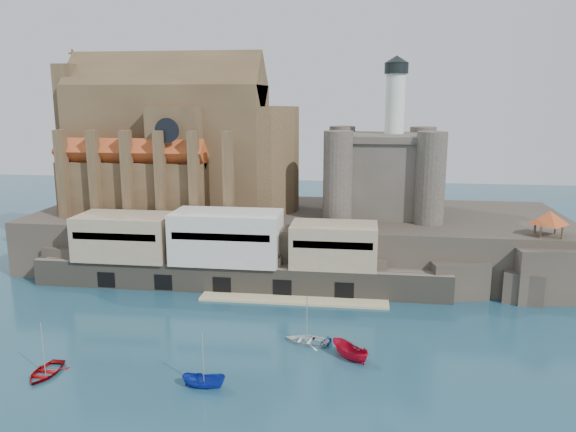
% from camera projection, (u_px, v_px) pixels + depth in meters
% --- Properties ---
extents(ground, '(300.00, 300.00, 0.00)m').
position_uv_depth(ground, '(260.00, 349.00, 72.01)').
color(ground, '#173C4D').
rests_on(ground, ground).
extents(promontory, '(100.00, 36.00, 10.00)m').
position_uv_depth(promontory, '(296.00, 238.00, 109.18)').
color(promontory, '#2C2621').
rests_on(promontory, ground).
extents(quay, '(70.00, 12.00, 13.05)m').
position_uv_depth(quay, '(226.00, 253.00, 94.46)').
color(quay, '#5F594C').
rests_on(quay, ground).
extents(church, '(47.00, 25.93, 30.51)m').
position_uv_depth(church, '(178.00, 147.00, 111.17)').
color(church, '#4D3A24').
rests_on(church, promontory).
extents(castle_keep, '(21.20, 21.20, 29.30)m').
position_uv_depth(castle_keep, '(383.00, 170.00, 105.91)').
color(castle_keep, '#453F36').
rests_on(castle_keep, promontory).
extents(rock_outcrop, '(14.50, 10.50, 8.70)m').
position_uv_depth(rock_outcrop, '(545.00, 272.00, 90.69)').
color(rock_outcrop, '#2C2621').
rests_on(rock_outcrop, ground).
extents(pavilion, '(6.40, 6.40, 5.40)m').
position_uv_depth(pavilion, '(549.00, 219.00, 89.04)').
color(pavilion, '#4D3A24').
rests_on(pavilion, rock_outcrop).
extents(boat_0, '(4.26, 1.31, 5.94)m').
position_uv_depth(boat_0, '(46.00, 374.00, 65.51)').
color(boat_0, '#8F0608').
rests_on(boat_0, ground).
extents(boat_2, '(1.97, 1.92, 5.01)m').
position_uv_depth(boat_2, '(204.00, 387.00, 62.65)').
color(boat_2, '#10299D').
rests_on(boat_2, ground).
extents(boat_5, '(3.09, 3.08, 5.73)m').
position_uv_depth(boat_5, '(349.00, 358.00, 69.54)').
color(boat_5, '#B00A23').
rests_on(boat_5, ground).
extents(boat_6, '(2.03, 4.38, 5.91)m').
position_uv_depth(boat_6, '(307.00, 342.00, 74.07)').
color(boat_6, silver).
rests_on(boat_6, ground).
extents(boat_7, '(2.56, 2.02, 2.60)m').
position_uv_depth(boat_7, '(327.00, 344.00, 73.71)').
color(boat_7, navy).
rests_on(boat_7, ground).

